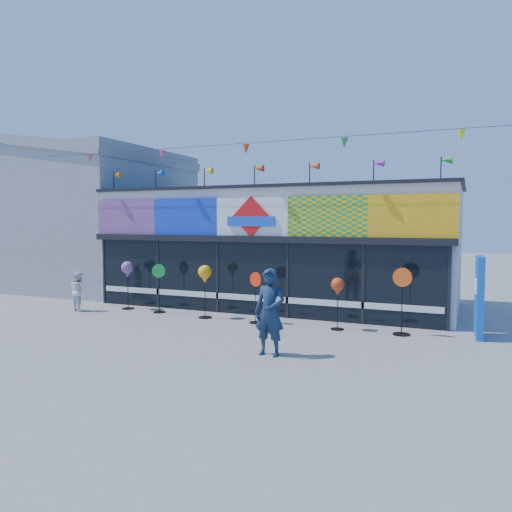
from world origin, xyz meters
The scene contains 12 objects.
ground centered at (0.00, 0.00, 0.00)m, with size 80.00×80.00×0.00m, color slate.
kite_shop centered at (0.00, 5.94, 2.05)m, with size 16.00×5.70×5.31m.
neighbour_building centered at (-10.00, 7.00, 3.20)m, with size 8.18×7.20×6.87m.
blue_sign centered at (6.53, 2.93, 1.05)m, with size 0.23×1.05×2.08m.
spinner_0 centered at (-4.27, 2.75, 1.29)m, with size 0.41×0.41×1.61m.
spinner_1 centered at (-2.93, 2.62, 0.83)m, with size 0.43×0.40×1.57m.
spinner_2 centered at (-1.11, 2.41, 1.30)m, with size 0.41×0.41×1.62m.
spinner_3 centered at (0.62, 2.31, 0.78)m, with size 0.40×0.38×1.48m.
spinner_4 centered at (3.01, 2.39, 1.14)m, with size 0.36×0.36×1.43m.
spinner_5 centered at (4.70, 2.42, 0.93)m, with size 0.49×0.45×1.75m.
adult_man centered at (2.28, -0.77, 0.96)m, with size 0.70×0.46×1.92m, color #152942.
child centered at (-5.56, 1.85, 0.65)m, with size 0.64×0.37×1.31m, color white.
Camera 1 is at (6.30, -10.83, 2.96)m, focal length 35.00 mm.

